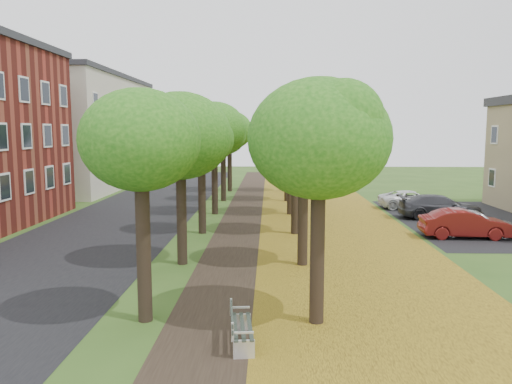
# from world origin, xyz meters

# --- Properties ---
(ground) EXTENTS (120.00, 120.00, 0.00)m
(ground) POSITION_xyz_m (0.00, 0.00, 0.00)
(ground) COLOR #2D4C19
(ground) RESTS_ON ground
(street_asphalt) EXTENTS (8.00, 70.00, 0.01)m
(street_asphalt) POSITION_xyz_m (-7.50, 15.00, 0.00)
(street_asphalt) COLOR black
(street_asphalt) RESTS_ON ground
(footpath) EXTENTS (3.20, 70.00, 0.01)m
(footpath) POSITION_xyz_m (0.00, 15.00, 0.00)
(footpath) COLOR black
(footpath) RESTS_ON ground
(leaf_verge) EXTENTS (7.50, 70.00, 0.01)m
(leaf_verge) POSITION_xyz_m (5.00, 15.00, 0.01)
(leaf_verge) COLOR #AC8C1F
(leaf_verge) RESTS_ON ground
(parking_lot) EXTENTS (9.00, 16.00, 0.01)m
(parking_lot) POSITION_xyz_m (13.50, 16.00, 0.00)
(parking_lot) COLOR black
(parking_lot) RESTS_ON ground
(tree_row_west) EXTENTS (3.63, 33.63, 6.63)m
(tree_row_west) POSITION_xyz_m (-2.20, 15.00, 5.04)
(tree_row_west) COLOR black
(tree_row_west) RESTS_ON ground
(tree_row_east) EXTENTS (3.63, 33.63, 6.63)m
(tree_row_east) POSITION_xyz_m (2.60, 15.00, 5.04)
(tree_row_east) COLOR black
(tree_row_east) RESTS_ON ground
(building_cream) EXTENTS (10.30, 20.30, 10.40)m
(building_cream) POSITION_xyz_m (-17.00, 33.00, 5.21)
(building_cream) COLOR beige
(building_cream) RESTS_ON ground
(bench) EXTENTS (0.71, 1.88, 0.87)m
(bench) POSITION_xyz_m (0.56, -1.47, 0.45)
(bench) COLOR #232C25
(bench) RESTS_ON ground
(car_silver) EXTENTS (4.27, 2.07, 1.40)m
(car_silver) POSITION_xyz_m (11.52, 11.70, 0.70)
(car_silver) COLOR silver
(car_silver) RESTS_ON ground
(car_red) EXTENTS (4.35, 1.69, 1.41)m
(car_red) POSITION_xyz_m (11.00, 11.25, 0.71)
(car_red) COLOR maroon
(car_red) RESTS_ON ground
(car_grey) EXTENTS (5.05, 2.30, 1.43)m
(car_grey) POSITION_xyz_m (11.61, 16.69, 0.72)
(car_grey) COLOR #333338
(car_grey) RESTS_ON ground
(car_white) EXTENTS (4.45, 2.16, 1.22)m
(car_white) POSITION_xyz_m (11.00, 20.60, 0.61)
(car_white) COLOR white
(car_white) RESTS_ON ground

